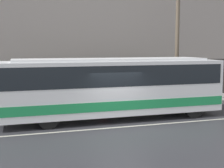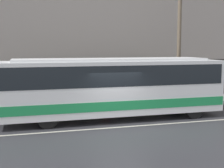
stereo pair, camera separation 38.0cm
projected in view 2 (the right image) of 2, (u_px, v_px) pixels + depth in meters
ground_plane at (119, 127)px, 14.38m from camera, size 60.00×60.00×0.00m
sidewalk at (93, 105)px, 19.54m from camera, size 60.00×2.84×0.17m
building_facade at (88, 6)px, 20.30m from camera, size 60.00×0.35×13.08m
lane_stripe at (119, 127)px, 14.38m from camera, size 54.00×0.14×0.01m
transit_bus at (112, 85)px, 15.94m from camera, size 11.48×2.61×3.11m
utility_pole_near at (179, 42)px, 19.68m from camera, size 0.25×0.25×7.71m
pedestrian_waiting at (106, 91)px, 19.90m from camera, size 0.36×0.36×1.60m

